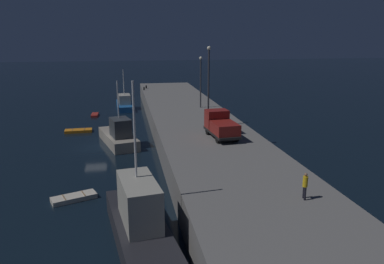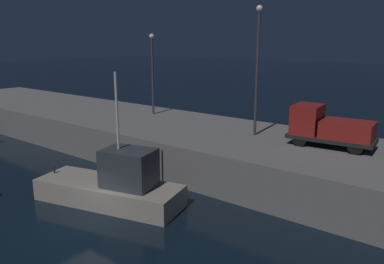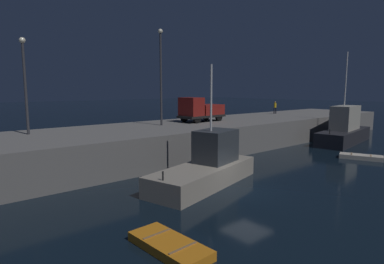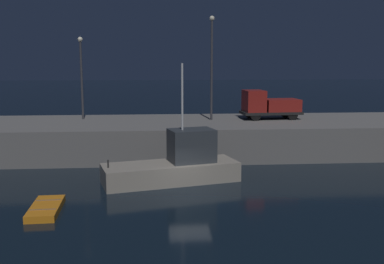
{
  "view_description": "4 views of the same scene",
  "coord_description": "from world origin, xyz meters",
  "px_view_note": "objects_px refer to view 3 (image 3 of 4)",
  "views": [
    {
      "loc": [
        43.95,
        3.79,
        12.8
      ],
      "look_at": [
        4.39,
        10.91,
        2.48
      ],
      "focal_mm": 35.19,
      "sensor_mm": 36.0,
      "label": 1
    },
    {
      "loc": [
        15.91,
        -11.0,
        9.43
      ],
      "look_at": [
        -0.57,
        10.11,
        3.0
      ],
      "focal_mm": 35.97,
      "sensor_mm": 36.0,
      "label": 2
    },
    {
      "loc": [
        -14.74,
        -12.15,
        6.18
      ],
      "look_at": [
        4.02,
        9.89,
        2.3
      ],
      "focal_mm": 30.04,
      "sensor_mm": 36.0,
      "label": 3
    },
    {
      "loc": [
        -1.88,
        -26.03,
        7.93
      ],
      "look_at": [
        0.76,
        7.89,
        2.49
      ],
      "focal_mm": 41.99,
      "sensor_mm": 36.0,
      "label": 4
    }
  ],
  "objects_px": {
    "fishing_trawler_red": "(344,130)",
    "lamp_post_west": "(25,78)",
    "fishing_boat_white": "(207,167)",
    "dockworker": "(275,107)",
    "lamp_post_east": "(161,71)",
    "utility_truck": "(200,110)",
    "dinghy_orange_near": "(361,157)",
    "dinghy_red_small": "(169,246)"
  },
  "relations": [
    {
      "from": "fishing_trawler_red",
      "to": "lamp_post_west",
      "type": "relative_size",
      "value": 1.52
    },
    {
      "from": "fishing_boat_white",
      "to": "dockworker",
      "type": "height_order",
      "value": "fishing_boat_white"
    },
    {
      "from": "lamp_post_west",
      "to": "lamp_post_east",
      "type": "height_order",
      "value": "lamp_post_east"
    },
    {
      "from": "lamp_post_west",
      "to": "utility_truck",
      "type": "distance_m",
      "value": 16.87
    },
    {
      "from": "lamp_post_east",
      "to": "dockworker",
      "type": "xyz_separation_m",
      "value": [
        20.62,
        1.64,
        -4.17
      ]
    },
    {
      "from": "dinghy_orange_near",
      "to": "lamp_post_east",
      "type": "distance_m",
      "value": 19.73
    },
    {
      "from": "lamp_post_west",
      "to": "dinghy_orange_near",
      "type": "bearing_deg",
      "value": -32.86
    },
    {
      "from": "fishing_boat_white",
      "to": "lamp_post_west",
      "type": "height_order",
      "value": "lamp_post_west"
    },
    {
      "from": "fishing_boat_white",
      "to": "dockworker",
      "type": "xyz_separation_m",
      "value": [
        24.16,
        11.86,
        2.62
      ]
    },
    {
      "from": "lamp_post_east",
      "to": "dockworker",
      "type": "relative_size",
      "value": 5.11
    },
    {
      "from": "dockworker",
      "to": "dinghy_orange_near",
      "type": "bearing_deg",
      "value": -119.52
    },
    {
      "from": "fishing_boat_white",
      "to": "dinghy_orange_near",
      "type": "relative_size",
      "value": 2.52
    },
    {
      "from": "utility_truck",
      "to": "fishing_trawler_red",
      "type": "bearing_deg",
      "value": -31.91
    },
    {
      "from": "dinghy_orange_near",
      "to": "dinghy_red_small",
      "type": "bearing_deg",
      "value": -174.74
    },
    {
      "from": "utility_truck",
      "to": "dockworker",
      "type": "relative_size",
      "value": 3.1
    },
    {
      "from": "utility_truck",
      "to": "lamp_post_east",
      "type": "bearing_deg",
      "value": -178.11
    },
    {
      "from": "dinghy_red_small",
      "to": "utility_truck",
      "type": "height_order",
      "value": "utility_truck"
    },
    {
      "from": "dinghy_orange_near",
      "to": "lamp_post_east",
      "type": "height_order",
      "value": "lamp_post_east"
    },
    {
      "from": "dinghy_orange_near",
      "to": "utility_truck",
      "type": "distance_m",
      "value": 15.87
    },
    {
      "from": "lamp_post_east",
      "to": "fishing_trawler_red",
      "type": "bearing_deg",
      "value": -24.17
    },
    {
      "from": "lamp_post_west",
      "to": "dockworker",
      "type": "relative_size",
      "value": 4.12
    },
    {
      "from": "lamp_post_west",
      "to": "lamp_post_east",
      "type": "bearing_deg",
      "value": -7.08
    },
    {
      "from": "fishing_boat_white",
      "to": "lamp_post_west",
      "type": "relative_size",
      "value": 1.29
    },
    {
      "from": "dinghy_red_small",
      "to": "dockworker",
      "type": "xyz_separation_m",
      "value": [
        31.33,
        17.39,
        3.55
      ]
    },
    {
      "from": "lamp_post_west",
      "to": "utility_truck",
      "type": "bearing_deg",
      "value": -4.31
    },
    {
      "from": "lamp_post_west",
      "to": "fishing_trawler_red",
      "type": "bearing_deg",
      "value": -18.2
    },
    {
      "from": "fishing_trawler_red",
      "to": "dockworker",
      "type": "distance_m",
      "value": 10.66
    },
    {
      "from": "fishing_boat_white",
      "to": "utility_truck",
      "type": "bearing_deg",
      "value": 50.07
    },
    {
      "from": "lamp_post_east",
      "to": "dockworker",
      "type": "height_order",
      "value": "lamp_post_east"
    },
    {
      "from": "fishing_trawler_red",
      "to": "dinghy_orange_near",
      "type": "xyz_separation_m",
      "value": [
        -7.47,
        -4.95,
        -1.32
      ]
    },
    {
      "from": "dinghy_orange_near",
      "to": "dinghy_red_small",
      "type": "xyz_separation_m",
      "value": [
        -22.66,
        -2.09,
        -0.01
      ]
    },
    {
      "from": "lamp_post_west",
      "to": "utility_truck",
      "type": "height_order",
      "value": "lamp_post_west"
    },
    {
      "from": "lamp_post_east",
      "to": "utility_truck",
      "type": "bearing_deg",
      "value": 1.89
    },
    {
      "from": "fishing_trawler_red",
      "to": "lamp_post_east",
      "type": "xyz_separation_m",
      "value": [
        -19.43,
        8.72,
        6.39
      ]
    },
    {
      "from": "fishing_trawler_red",
      "to": "fishing_boat_white",
      "type": "height_order",
      "value": "fishing_trawler_red"
    },
    {
      "from": "fishing_boat_white",
      "to": "lamp_post_east",
      "type": "bearing_deg",
      "value": 70.89
    },
    {
      "from": "dinghy_orange_near",
      "to": "dinghy_red_small",
      "type": "height_order",
      "value": "dinghy_orange_near"
    },
    {
      "from": "utility_truck",
      "to": "fishing_boat_white",
      "type": "bearing_deg",
      "value": -129.93
    },
    {
      "from": "dinghy_red_small",
      "to": "dockworker",
      "type": "bearing_deg",
      "value": 29.03
    },
    {
      "from": "dinghy_orange_near",
      "to": "dockworker",
      "type": "height_order",
      "value": "dockworker"
    },
    {
      "from": "dinghy_orange_near",
      "to": "lamp_post_west",
      "type": "relative_size",
      "value": 0.51
    },
    {
      "from": "utility_truck",
      "to": "dinghy_orange_near",
      "type": "bearing_deg",
      "value": -63.82
    }
  ]
}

